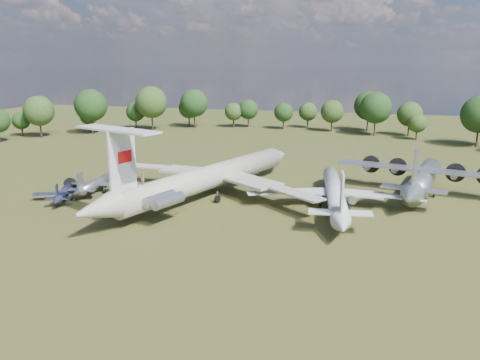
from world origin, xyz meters
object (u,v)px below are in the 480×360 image
(small_prop_northwest, at_px, (97,186))
(small_prop_west, at_px, (64,195))
(an12_transport, at_px, (422,182))
(il62_airliner, at_px, (210,181))
(person_on_il62, at_px, (142,178))
(tu104_jet, at_px, (334,196))

(small_prop_northwest, bearing_deg, small_prop_west, -117.69)
(an12_transport, bearing_deg, small_prop_west, -148.24)
(il62_airliner, relative_size, person_on_il62, 30.54)
(an12_transport, xyz_separation_m, small_prop_northwest, (-57.64, -14.33, -1.05))
(small_prop_northwest, height_order, person_on_il62, person_on_il62)
(an12_transport, distance_m, person_on_il62, 49.82)
(person_on_il62, bearing_deg, il62_airliner, -104.74)
(il62_airliner, distance_m, person_on_il62, 16.38)
(small_prop_northwest, relative_size, person_on_il62, 8.92)
(il62_airliner, relative_size, small_prop_west, 4.16)
(il62_airliner, bearing_deg, an12_transport, 37.34)
(tu104_jet, relative_size, small_prop_northwest, 2.27)
(il62_airliner, distance_m, small_prop_northwest, 21.35)
(an12_transport, bearing_deg, person_on_il62, -134.65)
(tu104_jet, bearing_deg, small_prop_northwest, 175.24)
(il62_airliner, height_order, small_prop_west, il62_airliner)
(tu104_jet, height_order, small_prop_west, tu104_jet)
(an12_transport, xyz_separation_m, small_prop_west, (-60.34, -20.43, -1.27))
(tu104_jet, relative_size, small_prop_west, 2.76)
(small_prop_west, bearing_deg, person_on_il62, -42.63)
(an12_transport, bearing_deg, tu104_jet, -127.28)
(an12_transport, height_order, small_prop_west, an12_transport)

